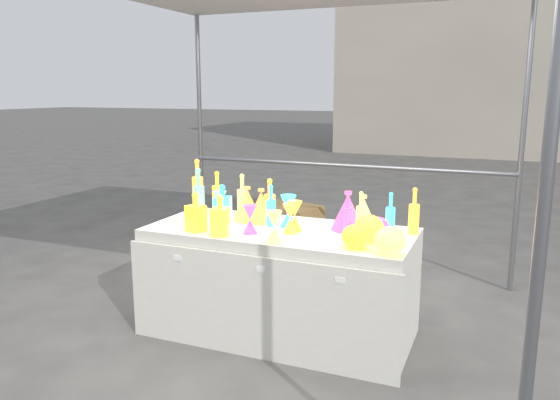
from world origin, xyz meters
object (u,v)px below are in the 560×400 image
at_px(cardboard_box_closed, 290,225).
at_px(decanter_0, 196,212).
at_px(hourglass_0, 290,219).
at_px(bottle_0, 217,191).
at_px(lampshade_0, 247,204).
at_px(globe_0, 355,238).
at_px(display_table, 279,282).

height_order(cardboard_box_closed, decanter_0, decanter_0).
height_order(decanter_0, hourglass_0, decanter_0).
height_order(bottle_0, hourglass_0, bottle_0).
distance_m(decanter_0, lampshade_0, 0.45).
bearing_deg(globe_0, lampshade_0, 156.14).
xyz_separation_m(bottle_0, globe_0, (1.27, -0.62, -0.09)).
height_order(cardboard_box_closed, globe_0, globe_0).
distance_m(display_table, cardboard_box_closed, 2.21).
xyz_separation_m(cardboard_box_closed, lampshade_0, (0.43, -1.94, 0.65)).
height_order(cardboard_box_closed, lampshade_0, lampshade_0).
height_order(hourglass_0, globe_0, hourglass_0).
xyz_separation_m(decanter_0, lampshade_0, (0.18, 0.41, -0.01)).
bearing_deg(lampshade_0, bottle_0, 147.41).
height_order(globe_0, lampshade_0, lampshade_0).
distance_m(cardboard_box_closed, globe_0, 2.76).
height_order(hourglass_0, lampshade_0, lampshade_0).
relative_size(cardboard_box_closed, globe_0, 3.79).
xyz_separation_m(cardboard_box_closed, bottle_0, (0.07, -1.72, 0.68)).
bearing_deg(hourglass_0, cardboard_box_closed, 111.43).
distance_m(display_table, decanter_0, 0.76).
relative_size(hourglass_0, lampshade_0, 0.79).
distance_m(bottle_0, decanter_0, 0.65).
height_order(bottle_0, decanter_0, bottle_0).
xyz_separation_m(bottle_0, decanter_0, (0.18, -0.62, -0.02)).
height_order(bottle_0, globe_0, bottle_0).
height_order(cardboard_box_closed, bottle_0, bottle_0).
bearing_deg(cardboard_box_closed, bottle_0, -71.01).
height_order(display_table, globe_0, globe_0).
height_order(cardboard_box_closed, hourglass_0, hourglass_0).
distance_m(cardboard_box_closed, lampshade_0, 2.09).
relative_size(display_table, hourglass_0, 9.39).
distance_m(cardboard_box_closed, bottle_0, 1.85).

